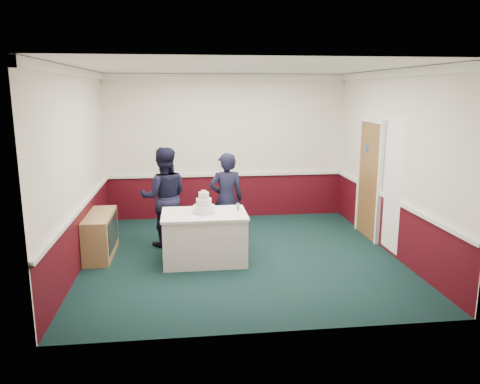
{
  "coord_description": "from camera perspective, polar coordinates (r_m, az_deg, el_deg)",
  "views": [
    {
      "loc": [
        -0.9,
        -7.23,
        2.66
      ],
      "look_at": [
        -0.03,
        -0.1,
        1.1
      ],
      "focal_mm": 35.0,
      "sensor_mm": 36.0,
      "label": 1
    }
  ],
  "objects": [
    {
      "name": "sideboard",
      "position": [
        8.01,
        -16.61,
        -5.03
      ],
      "size": [
        0.41,
        1.2,
        0.7
      ],
      "color": "#9F7F4D",
      "rests_on": "ground"
    },
    {
      "name": "room_shell",
      "position": [
        7.93,
        0.15,
        7.24
      ],
      "size": [
        5.0,
        5.0,
        3.0
      ],
      "color": "silver",
      "rests_on": "ground"
    },
    {
      "name": "champagne_flute",
      "position": [
        7.07,
        -0.26,
        -1.93
      ],
      "size": [
        0.05,
        0.05,
        0.21
      ],
      "color": "silver",
      "rests_on": "cake_table"
    },
    {
      "name": "ground",
      "position": [
        7.75,
        0.13,
        -7.8
      ],
      "size": [
        5.0,
        5.0,
        0.0
      ],
      "primitive_type": "plane",
      "color": "black",
      "rests_on": "ground"
    },
    {
      "name": "wedding_cake",
      "position": [
        7.31,
        -4.42,
        -1.72
      ],
      "size": [
        0.35,
        0.35,
        0.36
      ],
      "color": "white",
      "rests_on": "cake_table"
    },
    {
      "name": "cake_knife",
      "position": [
        7.14,
        -4.57,
        -2.95
      ],
      "size": [
        0.03,
        0.22,
        0.0
      ],
      "primitive_type": "cube",
      "rotation": [
        0.0,
        0.0,
        0.07
      ],
      "color": "silver",
      "rests_on": "cake_table"
    },
    {
      "name": "person_woman",
      "position": [
        8.06,
        -1.67,
        -0.94
      ],
      "size": [
        0.63,
        0.44,
        1.64
      ],
      "primitive_type": "imported",
      "rotation": [
        0.0,
        0.0,
        3.23
      ],
      "color": "black",
      "rests_on": "ground"
    },
    {
      "name": "person_man",
      "position": [
        8.17,
        -9.22,
        -0.61
      ],
      "size": [
        0.87,
        0.69,
        1.73
      ],
      "primitive_type": "imported",
      "rotation": [
        0.0,
        0.0,
        3.18
      ],
      "color": "black",
      "rests_on": "ground"
    },
    {
      "name": "cake_table",
      "position": [
        7.44,
        -4.35,
        -5.45
      ],
      "size": [
        1.32,
        0.92,
        0.79
      ],
      "color": "white",
      "rests_on": "ground"
    }
  ]
}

